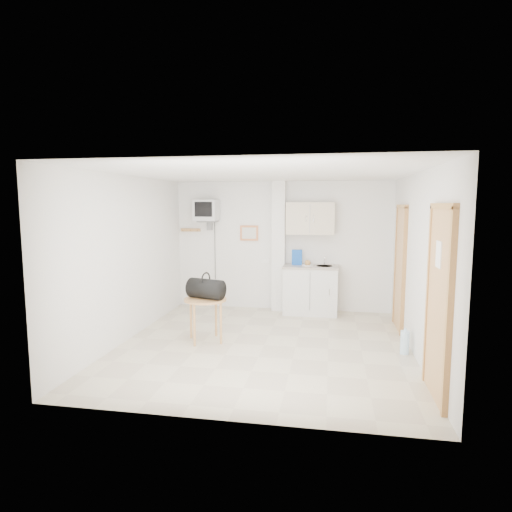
% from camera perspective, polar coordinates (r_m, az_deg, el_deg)
% --- Properties ---
extents(ground, '(4.50, 4.50, 0.00)m').
position_cam_1_polar(ground, '(6.44, 1.08, -11.80)').
color(ground, beige).
rests_on(ground, ground).
extents(room_envelope, '(4.24, 4.54, 2.55)m').
position_cam_1_polar(room_envelope, '(6.18, 3.44, 1.99)').
color(room_envelope, white).
rests_on(room_envelope, ground).
extents(kitchenette, '(1.03, 0.58, 2.10)m').
position_cam_1_polar(kitchenette, '(8.14, 7.28, -2.05)').
color(kitchenette, silver).
rests_on(kitchenette, ground).
extents(crt_television, '(0.44, 0.45, 2.15)m').
position_cam_1_polar(crt_television, '(8.39, -6.60, 5.99)').
color(crt_television, slate).
rests_on(crt_television, ground).
extents(round_table, '(0.64, 0.64, 0.66)m').
position_cam_1_polar(round_table, '(6.52, -6.77, -6.38)').
color(round_table, '#BB854A').
rests_on(round_table, ground).
extents(duffel_bag, '(0.61, 0.45, 0.40)m').
position_cam_1_polar(duffel_bag, '(6.47, -6.69, -4.33)').
color(duffel_bag, black).
rests_on(duffel_bag, round_table).
extents(water_bottle, '(0.12, 0.12, 0.37)m').
position_cam_1_polar(water_bottle, '(6.39, 19.22, -10.80)').
color(water_bottle, '#B5DAF1').
rests_on(water_bottle, ground).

